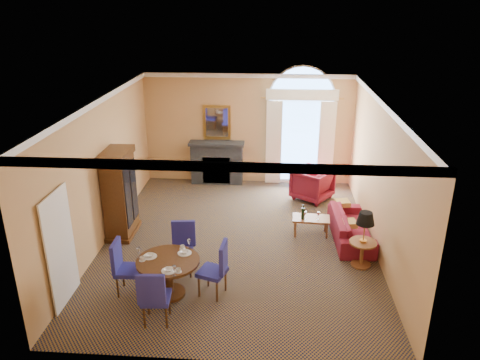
# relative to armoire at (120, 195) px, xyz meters

# --- Properties ---
(ground) EXTENTS (7.50, 7.50, 0.00)m
(ground) POSITION_rel_armoire_xyz_m (2.72, -0.19, -0.98)
(ground) COLOR #121939
(ground) RESTS_ON ground
(room_envelope) EXTENTS (6.04, 7.52, 3.45)m
(room_envelope) POSITION_rel_armoire_xyz_m (2.69, 0.48, 1.53)
(room_envelope) COLOR tan
(room_envelope) RESTS_ON ground
(armoire) EXTENTS (0.58, 1.03, 2.03)m
(armoire) POSITION_rel_armoire_xyz_m (0.00, 0.00, 0.00)
(armoire) COLOR #3D210D
(armoire) RESTS_ON ground
(dining_table) EXTENTS (1.16, 1.16, 0.93)m
(dining_table) POSITION_rel_armoire_xyz_m (1.60, -2.30, -0.44)
(dining_table) COLOR #3D210D
(dining_table) RESTS_ON ground
(dining_chair_north) EXTENTS (0.53, 0.54, 1.05)m
(dining_chair_north) POSITION_rel_armoire_xyz_m (1.70, -1.46, -0.38)
(dining_chair_north) COLOR navy
(dining_chair_north) RESTS_ON ground
(dining_chair_south) EXTENTS (0.50, 0.51, 1.05)m
(dining_chair_south) POSITION_rel_armoire_xyz_m (1.55, -3.18, -0.38)
(dining_chair_south) COLOR navy
(dining_chair_south) RESTS_ON ground
(dining_chair_east) EXTENTS (0.60, 0.60, 1.05)m
(dining_chair_east) POSITION_rel_armoire_xyz_m (2.49, -2.21, -0.38)
(dining_chair_east) COLOR navy
(dining_chair_east) RESTS_ON ground
(dining_chair_west) EXTENTS (0.50, 0.48, 1.05)m
(dining_chair_west) POSITION_rel_armoire_xyz_m (0.75, -2.28, -0.38)
(dining_chair_west) COLOR navy
(dining_chair_west) RESTS_ON ground
(sofa) EXTENTS (0.86, 2.06, 0.59)m
(sofa) POSITION_rel_armoire_xyz_m (5.27, 0.14, -0.68)
(sofa) COLOR maroon
(sofa) RESTS_ON ground
(armchair) EXTENTS (1.31, 1.30, 0.86)m
(armchair) POSITION_rel_armoire_xyz_m (4.54, 2.36, -0.55)
(armchair) COLOR maroon
(armchair) RESTS_ON ground
(coffee_table) EXTENTS (0.87, 0.52, 0.79)m
(coffee_table) POSITION_rel_armoire_xyz_m (4.35, 0.26, -0.57)
(coffee_table) COLOR brown
(coffee_table) RESTS_ON ground
(side_table) EXTENTS (0.55, 0.55, 1.18)m
(side_table) POSITION_rel_armoire_xyz_m (5.32, -1.02, -0.21)
(side_table) COLOR brown
(side_table) RESTS_ON ground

